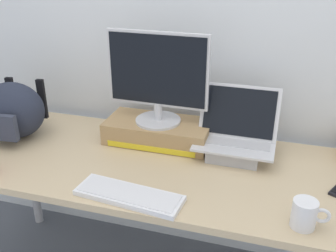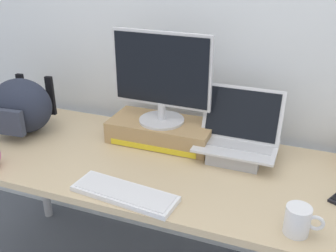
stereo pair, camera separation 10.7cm
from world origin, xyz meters
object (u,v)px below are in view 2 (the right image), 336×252
at_px(toner_box_yellow, 162,131).
at_px(open_laptop, 237,145).
at_px(messenger_backpack, 21,106).
at_px(external_keyboard, 125,193).
at_px(coffee_mug, 298,220).
at_px(desktop_monitor, 161,78).

distance_m(toner_box_yellow, open_laptop, 0.37).
bearing_deg(messenger_backpack, toner_box_yellow, 6.63).
distance_m(external_keyboard, messenger_backpack, 0.80).
distance_m(messenger_backpack, coffee_mug, 1.37).
relative_size(messenger_backpack, coffee_mug, 2.61).
bearing_deg(external_keyboard, desktop_monitor, 100.29).
bearing_deg(external_keyboard, open_laptop, 58.83).
distance_m(desktop_monitor, open_laptop, 0.45).
relative_size(desktop_monitor, coffee_mug, 3.75).
distance_m(toner_box_yellow, external_keyboard, 0.47).
height_order(external_keyboard, coffee_mug, coffee_mug).
bearing_deg(external_keyboard, toner_box_yellow, 100.28).
xyz_separation_m(toner_box_yellow, open_laptop, (0.37, -0.03, 0.01)).
height_order(open_laptop, messenger_backpack, open_laptop).
relative_size(toner_box_yellow, external_keyboard, 1.17).
relative_size(open_laptop, messenger_backpack, 1.07).
bearing_deg(external_keyboard, coffee_mug, 7.06).
xyz_separation_m(toner_box_yellow, coffee_mug, (0.65, -0.46, -0.00)).
xyz_separation_m(toner_box_yellow, external_keyboard, (0.04, -0.47, -0.04)).
bearing_deg(coffee_mug, toner_box_yellow, 145.04).
bearing_deg(toner_box_yellow, open_laptop, -5.08).
bearing_deg(toner_box_yellow, desktop_monitor, -91.88).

